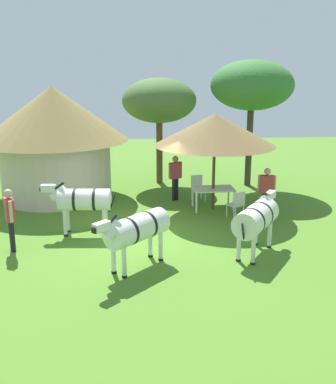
# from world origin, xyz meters

# --- Properties ---
(ground_plane) EXTENTS (36.00, 36.00, 0.00)m
(ground_plane) POSITION_xyz_m (0.00, 0.00, 0.00)
(ground_plane) COLOR #4D7D26
(thatched_hut) EXTENTS (5.37, 5.37, 4.07)m
(thatched_hut) POSITION_xyz_m (-3.05, 3.98, 2.33)
(thatched_hut) COLOR beige
(thatched_hut) RESTS_ON ground_plane
(shade_umbrella) EXTENTS (4.01, 4.01, 3.25)m
(shade_umbrella) POSITION_xyz_m (2.51, 2.04, 2.73)
(shade_umbrella) COLOR brown
(shade_umbrella) RESTS_ON ground_plane
(patio_dining_table) EXTENTS (1.44, 0.94, 0.74)m
(patio_dining_table) POSITION_xyz_m (2.51, 2.04, 0.66)
(patio_dining_table) COLOR silver
(patio_dining_table) RESTS_ON ground_plane
(patio_chair_east_end) EXTENTS (0.55, 0.53, 0.90)m
(patio_chair_east_end) POSITION_xyz_m (2.13, 3.21, 0.52)
(patio_chair_east_end) COLOR white
(patio_chair_east_end) RESTS_ON ground_plane
(patio_chair_near_lawn) EXTENTS (0.59, 0.58, 0.90)m
(patio_chair_near_lawn) POSITION_xyz_m (3.10, 0.96, 0.52)
(patio_chair_near_lawn) COLOR silver
(patio_chair_near_lawn) RESTS_ON ground_plane
(guest_beside_umbrella) EXTENTS (0.51, 0.41, 1.65)m
(guest_beside_umbrella) POSITION_xyz_m (1.31, 3.20, 0.99)
(guest_beside_umbrella) COLOR black
(guest_beside_umbrella) RESTS_ON ground_plane
(guest_behind_table) EXTENTS (0.57, 0.27, 1.62)m
(guest_behind_table) POSITION_xyz_m (4.07, 1.12, 0.97)
(guest_behind_table) COLOR black
(guest_behind_table) RESTS_ON ground_plane
(standing_watcher) EXTENTS (0.37, 0.56, 1.69)m
(standing_watcher) POSITION_xyz_m (-3.37, -1.23, 1.01)
(standing_watcher) COLOR black
(standing_watcher) RESTS_ON ground_plane
(zebra_nearest_camera) EXTENTS (2.16, 0.71, 1.57)m
(zebra_nearest_camera) POSITION_xyz_m (-1.62, -0.10, 1.02)
(zebra_nearest_camera) COLOR silver
(zebra_nearest_camera) RESTS_ON ground_plane
(zebra_by_umbrella) EXTENTS (1.56, 2.02, 1.51)m
(zebra_by_umbrella) POSITION_xyz_m (2.99, -1.84, 0.97)
(zebra_by_umbrella) COLOR silver
(zebra_by_umbrella) RESTS_ON ground_plane
(zebra_toward_hut) EXTENTS (1.80, 1.83, 1.52)m
(zebra_toward_hut) POSITION_xyz_m (-0.10, -2.50, 0.98)
(zebra_toward_hut) COLOR silver
(zebra_toward_hut) RESTS_ON ground_plane
(acacia_tree_right_background) EXTENTS (3.25, 3.25, 5.00)m
(acacia_tree_right_background) POSITION_xyz_m (4.46, 5.22, 4.00)
(acacia_tree_right_background) COLOR #42352A
(acacia_tree_right_background) RESTS_ON ground_plane
(acacia_tree_far_lawn) EXTENTS (3.00, 3.00, 4.31)m
(acacia_tree_far_lawn) POSITION_xyz_m (0.86, 5.88, 3.39)
(acacia_tree_far_lawn) COLOR brown
(acacia_tree_far_lawn) RESTS_ON ground_plane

